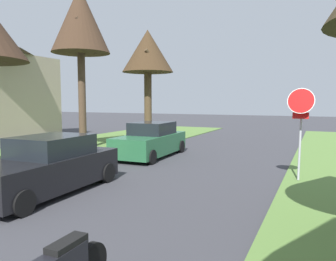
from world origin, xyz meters
The scene contains 5 objects.
stop_sign_far centered at (4.04, 11.55, 2.14)m, with size 0.82×0.75×2.91m.
street_tree_left_mid_b centered at (-6.51, 13.86, 6.53)m, with size 2.93×2.93×8.25m.
street_tree_left_far centered at (-5.93, 19.82, 5.74)m, with size 3.40×3.40×7.21m.
parked_sedan_black centered at (-2.20, 7.27, 0.72)m, with size 2.08×4.46×1.57m.
parked_sedan_green centered at (-2.42, 13.68, 0.72)m, with size 2.08×4.46×1.57m.
Camera 1 is at (4.58, 0.72, 2.54)m, focal length 34.43 mm.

